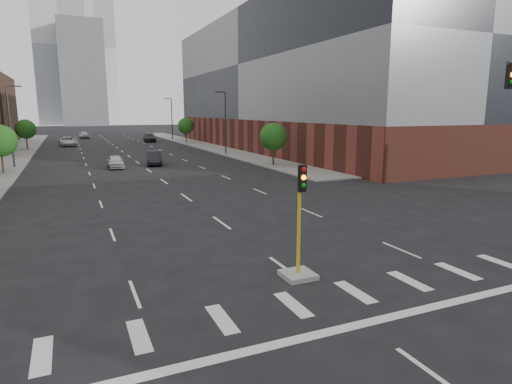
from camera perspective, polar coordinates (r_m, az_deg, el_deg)
sidewalk_left_far at (r=79.22m, az=-28.94°, el=4.89°), size 5.00×92.00×0.15m
sidewalk_right_far at (r=82.10m, az=-7.54°, el=6.29°), size 5.00×92.00×0.15m
building_right_main at (r=74.74m, az=6.49°, el=14.27°), size 24.00×70.00×22.00m
tower_left at (r=226.46m, az=-24.66°, el=17.09°), size 22.00×22.00×70.00m
tower_right at (r=267.36m, az=-20.62°, el=17.33°), size 20.00×20.00×80.00m
tower_mid at (r=205.38m, az=-22.14°, el=14.36°), size 18.00×18.00×44.00m
median_traffic_signal at (r=16.54m, az=5.72°, el=-8.18°), size 1.20×1.20×4.40m
streetlight_right_a at (r=63.29m, az=-4.18°, el=9.54°), size 1.60×0.22×9.07m
streetlight_right_b at (r=96.98m, az=-11.21°, el=9.78°), size 1.60×0.22×9.07m
streetlight_left at (r=54.95m, az=-29.88°, el=7.98°), size 1.60×0.22×9.07m
tree_left_near at (r=50.12m, az=-30.96°, el=5.88°), size 3.20×3.20×4.85m
tree_left_far at (r=79.94m, az=-28.38°, el=7.38°), size 3.20×3.20×4.85m
tree_right_near at (r=49.73m, az=2.34°, el=7.37°), size 3.20×3.20×4.85m
tree_right_far at (r=87.43m, az=-9.34°, el=8.69°), size 3.20×3.20×4.85m
car_near_left at (r=50.56m, az=-18.24°, el=3.87°), size 1.80×4.33×1.47m
car_mid_right at (r=52.56m, az=-13.43°, el=4.43°), size 2.48×5.11×1.62m
car_far_left at (r=85.95m, az=-23.81°, el=6.18°), size 3.23×6.22×1.67m
car_deep_right at (r=92.20m, az=-14.00°, el=7.04°), size 3.11×6.17×1.72m
car_distant at (r=108.43m, az=-21.97°, el=7.09°), size 2.28×5.13×1.72m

